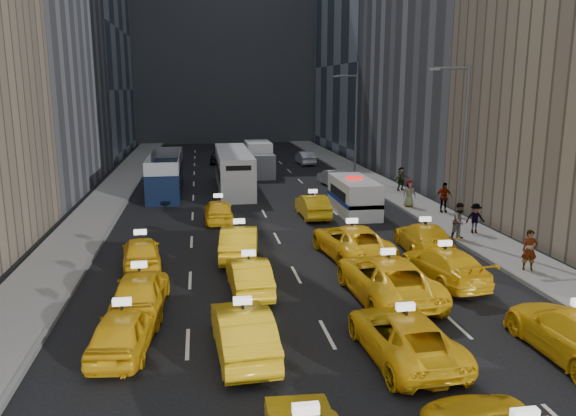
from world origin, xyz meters
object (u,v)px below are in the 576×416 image
double_decker (166,174)px  box_truck (259,159)px  pedestrian_0 (530,250)px  nypd_van (354,197)px  city_bus (234,170)px

double_decker → box_truck: bearing=40.3°
box_truck → pedestrian_0: 30.60m
double_decker → pedestrian_0: bearing=-57.0°
double_decker → pedestrian_0: double_decker is taller
nypd_van → city_bus: bearing=118.9°
double_decker → city_bus: 5.22m
box_truck → double_decker: bearing=-136.1°
city_bus → pedestrian_0: (11.31, -22.38, -0.47)m
city_bus → pedestrian_0: size_ratio=6.72×
box_truck → city_bus: bearing=-112.2°
nypd_van → pedestrian_0: nypd_van is taller
city_bus → box_truck: city_bus is taller
nypd_van → box_truck: size_ratio=0.89×
nypd_van → city_bus: 12.09m
pedestrian_0 → nypd_van: bearing=123.7°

